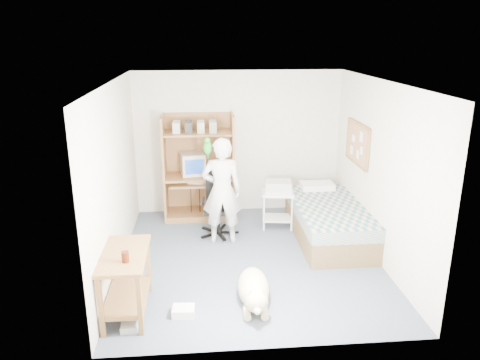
{
  "coord_description": "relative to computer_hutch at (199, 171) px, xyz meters",
  "views": [
    {
      "loc": [
        -0.68,
        -6.02,
        3.1
      ],
      "look_at": [
        -0.1,
        0.45,
        1.05
      ],
      "focal_mm": 35.0,
      "sensor_mm": 36.0,
      "label": 1
    }
  ],
  "objects": [
    {
      "name": "floor_box_b",
      "position": [
        -0.79,
        -3.28,
        -0.78
      ],
      "size": [
        0.19,
        0.23,
        0.08
      ],
      "primitive_type": "cube",
      "rotation": [
        0.0,
        0.0,
        0.03
      ],
      "color": "#A5A5A1",
      "rests_on": "floor"
    },
    {
      "name": "side_desk",
      "position": [
        -0.85,
        -2.94,
        -0.33
      ],
      "size": [
        0.5,
        1.0,
        0.75
      ],
      "color": "brown",
      "rests_on": "floor"
    },
    {
      "name": "ceiling",
      "position": [
        0.7,
        -1.74,
        1.68
      ],
      "size": [
        3.6,
        4.0,
        0.02
      ],
      "primitive_type": "cube",
      "color": "white",
      "rests_on": "wall_back"
    },
    {
      "name": "floor_box_a",
      "position": [
        -0.21,
        -3.06,
        -0.77
      ],
      "size": [
        0.26,
        0.22,
        0.1
      ],
      "primitive_type": "cube",
      "rotation": [
        0.0,
        0.0,
        -0.07
      ],
      "color": "white",
      "rests_on": "floor"
    },
    {
      "name": "crt_monitor",
      "position": [
        -0.1,
        0.01,
        0.13
      ],
      "size": [
        0.45,
        0.47,
        0.37
      ],
      "rotation": [
        0.0,
        0.0,
        0.16
      ],
      "color": "beige",
      "rests_on": "computer_hutch"
    },
    {
      "name": "keyboard",
      "position": [
        0.04,
        -0.16,
        -0.15
      ],
      "size": [
        0.47,
        0.23,
        0.03
      ],
      "primitive_type": "cube",
      "rotation": [
        0.0,
        0.0,
        -0.16
      ],
      "color": "beige",
      "rests_on": "computer_hutch"
    },
    {
      "name": "wall_back",
      "position": [
        0.7,
        0.26,
        0.43
      ],
      "size": [
        3.6,
        0.02,
        2.5
      ],
      "primitive_type": "cube",
      "color": "beige",
      "rests_on": "floor"
    },
    {
      "name": "pencil_cup",
      "position": [
        0.31,
        -0.09,
        -0.0
      ],
      "size": [
        0.08,
        0.08,
        0.12
      ],
      "primitive_type": "cylinder",
      "color": "gold",
      "rests_on": "computer_hutch"
    },
    {
      "name": "parrot",
      "position": [
        0.14,
        -1.08,
        0.68
      ],
      "size": [
        0.12,
        0.21,
        0.33
      ],
      "rotation": [
        0.0,
        0.0,
        -0.05
      ],
      "color": "#12801E",
      "rests_on": "person"
    },
    {
      "name": "person",
      "position": [
        0.34,
        -1.1,
        0.0
      ],
      "size": [
        0.62,
        0.43,
        1.65
      ],
      "primitive_type": "imported",
      "rotation": [
        0.0,
        0.0,
        3.09
      ],
      "color": "silver",
      "rests_on": "floor"
    },
    {
      "name": "computer_hutch",
      "position": [
        0.0,
        0.0,
        0.0
      ],
      "size": [
        1.2,
        0.63,
        1.8
      ],
      "color": "brown",
      "rests_on": "floor"
    },
    {
      "name": "printer",
      "position": [
        1.28,
        -0.61,
        -0.12
      ],
      "size": [
        0.46,
        0.37,
        0.18
      ],
      "primitive_type": "cube",
      "rotation": [
        0.0,
        0.0,
        -0.12
      ],
      "color": "#B9B9B4",
      "rests_on": "printer_cart"
    },
    {
      "name": "corkboard",
      "position": [
        2.47,
        -0.84,
        0.63
      ],
      "size": [
        0.04,
        0.94,
        0.66
      ],
      "color": "#A06D48",
      "rests_on": "wall_right"
    },
    {
      "name": "office_chair",
      "position": [
        0.29,
        -0.79,
        -0.47
      ],
      "size": [
        0.56,
        0.56,
        0.99
      ],
      "rotation": [
        0.0,
        0.0,
        -0.05
      ],
      "color": "black",
      "rests_on": "floor"
    },
    {
      "name": "drink_glass",
      "position": [
        -0.8,
        -3.15,
        -0.01
      ],
      "size": [
        0.08,
        0.08,
        0.12
      ],
      "primitive_type": "cylinder",
      "color": "#3C1509",
      "rests_on": "side_desk"
    },
    {
      "name": "printer_cart",
      "position": [
        1.28,
        -0.61,
        -0.41
      ],
      "size": [
        0.56,
        0.47,
        0.62
      ],
      "rotation": [
        0.0,
        0.0,
        -0.12
      ],
      "color": "white",
      "rests_on": "floor"
    },
    {
      "name": "wall_left",
      "position": [
        -1.1,
        -1.74,
        0.43
      ],
      "size": [
        0.02,
        4.0,
        2.5
      ],
      "primitive_type": "cube",
      "color": "beige",
      "rests_on": "floor"
    },
    {
      "name": "floor",
      "position": [
        0.7,
        -1.74,
        -0.82
      ],
      "size": [
        4.0,
        4.0,
        0.0
      ],
      "primitive_type": "plane",
      "color": "#475161",
      "rests_on": "ground"
    },
    {
      "name": "bed",
      "position": [
        2.0,
        -1.12,
        -0.53
      ],
      "size": [
        1.02,
        2.02,
        0.66
      ],
      "color": "brown",
      "rests_on": "floor"
    },
    {
      "name": "wall_right",
      "position": [
        2.5,
        -1.74,
        0.43
      ],
      "size": [
        0.02,
        4.0,
        2.5
      ],
      "primitive_type": "cube",
      "color": "beige",
      "rests_on": "floor"
    },
    {
      "name": "dog",
      "position": [
        0.62,
        -2.89,
        -0.63
      ],
      "size": [
        0.4,
        1.16,
        0.44
      ],
      "rotation": [
        0.0,
        0.0,
        -0.04
      ],
      "color": "beige",
      "rests_on": "floor"
    }
  ]
}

